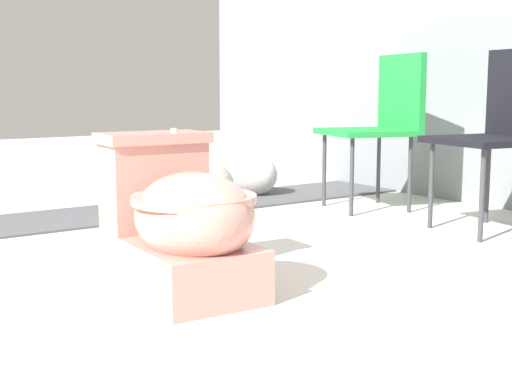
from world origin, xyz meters
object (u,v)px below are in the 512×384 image
Objects in this scene: boulder_near at (192,185)px; folding_chair_left at (384,115)px; toilet at (181,224)px; boulder_far at (251,175)px; folding_chair_middle at (505,120)px.

folding_chair_left is at bearing 60.09° from boulder_near.
toilet is at bearing 40.85° from folding_chair_left.
boulder_far is at bearing 114.50° from boulder_near.
toilet is 2.05m from boulder_far.
folding_chair_left reaches higher than boulder_far.
boulder_far is (-0.26, 0.56, -0.01)m from boulder_near.
toilet is 1.88m from folding_chair_left.
folding_chair_middle is at bearing 94.54° from toilet.
folding_chair_left is at bearing -78.02° from folding_chair_middle.
boulder_near is (-0.52, -0.90, -0.37)m from folding_chair_left.
toilet is 0.79× the size of folding_chair_left.
boulder_far is (-0.77, -0.34, -0.38)m from folding_chair_left.
boulder_near is (-1.28, 0.79, -0.08)m from toilet.
folding_chair_middle is 1.71× the size of boulder_near.
boulder_far is at bearing -66.12° from folding_chair_middle.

